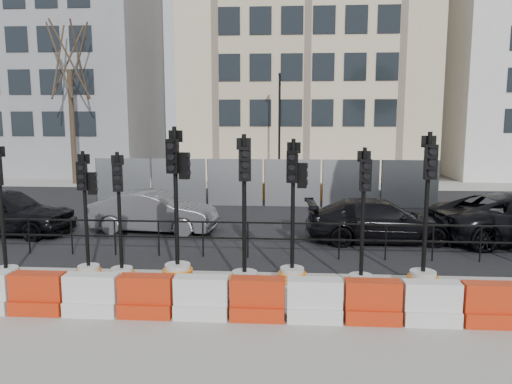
# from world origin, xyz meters

# --- Properties ---
(ground) EXTENTS (120.00, 120.00, 0.00)m
(ground) POSITION_xyz_m (0.00, 0.00, 0.00)
(ground) COLOR #51514C
(ground) RESTS_ON ground
(sidewalk_near) EXTENTS (40.00, 6.00, 0.02)m
(sidewalk_near) POSITION_xyz_m (0.00, -3.00, 0.01)
(sidewalk_near) COLOR gray
(sidewalk_near) RESTS_ON ground
(road) EXTENTS (40.00, 14.00, 0.03)m
(road) POSITION_xyz_m (0.00, 7.00, 0.01)
(road) COLOR black
(road) RESTS_ON ground
(sidewalk_far) EXTENTS (40.00, 4.00, 0.02)m
(sidewalk_far) POSITION_xyz_m (0.00, 16.00, 0.01)
(sidewalk_far) COLOR gray
(sidewalk_far) RESTS_ON ground
(building_grey) EXTENTS (11.00, 9.06, 14.00)m
(building_grey) POSITION_xyz_m (-14.00, 21.99, 7.00)
(building_grey) COLOR gray
(building_grey) RESTS_ON ground
(building_cream) EXTENTS (15.00, 10.06, 18.00)m
(building_cream) POSITION_xyz_m (2.00, 21.99, 9.00)
(building_cream) COLOR beige
(building_cream) RESTS_ON ground
(kerb_railing) EXTENTS (18.00, 0.04, 1.00)m
(kerb_railing) POSITION_xyz_m (0.00, 1.20, 0.69)
(kerb_railing) COLOR black
(kerb_railing) RESTS_ON ground
(heras_fencing) EXTENTS (14.33, 1.72, 2.00)m
(heras_fencing) POSITION_xyz_m (-0.01, 9.80, 0.68)
(heras_fencing) COLOR gray
(heras_fencing) RESTS_ON ground
(lamp_post_far) EXTENTS (0.12, 0.56, 6.00)m
(lamp_post_far) POSITION_xyz_m (0.50, 14.98, 3.22)
(lamp_post_far) COLOR black
(lamp_post_far) RESTS_ON ground
(tree_bare_far) EXTENTS (2.00, 2.00, 9.00)m
(tree_bare_far) POSITION_xyz_m (-11.00, 15.50, 6.65)
(tree_bare_far) COLOR #473828
(tree_bare_far) RESTS_ON ground
(barrier_row) EXTENTS (12.55, 0.50, 0.80)m
(barrier_row) POSITION_xyz_m (-0.00, -2.80, 0.37)
(barrier_row) COLOR red
(barrier_row) RESTS_ON ground
(traffic_signal_a) EXTENTS (0.63, 0.63, 3.18)m
(traffic_signal_a) POSITION_xyz_m (-5.25, -1.23, 0.66)
(traffic_signal_a) COLOR #BCBBB7
(traffic_signal_a) RESTS_ON ground
(traffic_signal_b) EXTENTS (0.59, 0.59, 2.99)m
(traffic_signal_b) POSITION_xyz_m (-3.49, -0.87, 0.71)
(traffic_signal_b) COLOR #BCBBB7
(traffic_signal_b) RESTS_ON ground
(traffic_signal_c) EXTENTS (0.59, 0.59, 2.98)m
(traffic_signal_c) POSITION_xyz_m (-2.67, -0.99, 0.62)
(traffic_signal_c) COLOR #BCBBB7
(traffic_signal_c) RESTS_ON ground
(traffic_signal_d) EXTENTS (0.70, 0.70, 3.53)m
(traffic_signal_d) POSITION_xyz_m (-1.42, -0.83, 0.84)
(traffic_signal_d) COLOR #BCBBB7
(traffic_signal_d) RESTS_ON ground
(traffic_signal_e) EXTENTS (0.67, 0.67, 3.38)m
(traffic_signal_e) POSITION_xyz_m (0.14, -1.22, 0.70)
(traffic_signal_e) COLOR #BCBBB7
(traffic_signal_e) RESTS_ON ground
(traffic_signal_f) EXTENTS (0.64, 0.64, 3.27)m
(traffic_signal_f) POSITION_xyz_m (1.18, -0.83, 0.78)
(traffic_signal_f) COLOR #BCBBB7
(traffic_signal_f) RESTS_ON ground
(traffic_signal_g) EXTENTS (0.61, 0.61, 3.11)m
(traffic_signal_g) POSITION_xyz_m (2.64, -1.18, 0.64)
(traffic_signal_g) COLOR #BCBBB7
(traffic_signal_g) RESTS_ON ground
(traffic_signal_h) EXTENTS (0.68, 0.68, 3.43)m
(traffic_signal_h) POSITION_xyz_m (4.01, -0.94, 0.71)
(traffic_signal_h) COLOR #BCBBB7
(traffic_signal_h) RESTS_ON ground
(car_a) EXTENTS (2.30, 4.68, 1.53)m
(car_a) POSITION_xyz_m (-8.01, 3.36, 0.76)
(car_a) COLOR black
(car_a) RESTS_ON ground
(car_b) EXTENTS (2.14, 4.32, 1.34)m
(car_b) POSITION_xyz_m (-3.31, 4.08, 0.67)
(car_b) COLOR #4F5055
(car_b) RESTS_ON ground
(car_c) EXTENTS (2.28, 4.64, 1.29)m
(car_c) POSITION_xyz_m (3.80, 3.27, 0.65)
(car_c) COLOR black
(car_c) RESTS_ON ground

